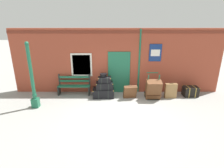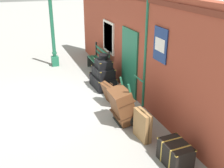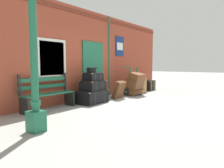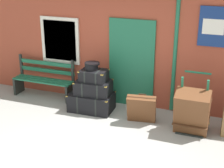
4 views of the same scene
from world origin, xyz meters
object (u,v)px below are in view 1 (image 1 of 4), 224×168
steamer_trunk_top (105,80)px  suitcase_brown (130,92)px  porters_trolley (152,92)px  suitcase_charcoal (171,91)px  round_hatbox (103,75)px  large_brown_trunk (153,90)px  steamer_trunk_base (103,93)px  corner_trunk (190,91)px  platform_bench (74,86)px  steamer_trunk_middle (104,85)px  lamp_post (33,84)px

steamer_trunk_top → suitcase_brown: size_ratio=0.92×
porters_trolley → suitcase_charcoal: (0.87, -0.03, 0.09)m
round_hatbox → large_brown_trunk: 2.44m
steamer_trunk_base → corner_trunk: corner_trunk is taller
steamer_trunk_base → round_hatbox: round_hatbox is taller
platform_bench → corner_trunk: size_ratio=2.27×
steamer_trunk_middle → porters_trolley: bearing=-2.7°
large_brown_trunk → lamp_post: bearing=-170.8°
steamer_trunk_top → round_hatbox: bearing=160.9°
steamer_trunk_middle → porters_trolley: 2.32m
platform_bench → steamer_trunk_base: (1.48, -0.36, -0.23)m
steamer_trunk_base → steamer_trunk_middle: 0.37m
steamer_trunk_top → steamer_trunk_middle: bearing=-164.8°
lamp_post → porters_trolley: 5.37m
porters_trolley → large_brown_trunk: porters_trolley is taller
lamp_post → steamer_trunk_base: size_ratio=2.69×
steamer_trunk_base → steamer_trunk_top: 0.66m
round_hatbox → corner_trunk: round_hatbox is taller
porters_trolley → suitcase_charcoal: porters_trolley is taller
steamer_trunk_middle → suitcase_brown: size_ratio=1.27×
round_hatbox → large_brown_trunk: (2.34, -0.31, -0.62)m
platform_bench → corner_trunk: 5.77m
steamer_trunk_middle → steamer_trunk_top: steamer_trunk_top is taller
suitcase_charcoal → corner_trunk: 1.08m
steamer_trunk_base → suitcase_brown: (1.28, -0.20, 0.12)m
round_hatbox → suitcase_charcoal: (3.22, -0.16, -0.74)m
lamp_post → steamer_trunk_base: (2.86, 1.13, -0.83)m
round_hatbox → steamer_trunk_base: bearing=-110.1°
steamer_trunk_middle → suitcase_charcoal: bearing=-2.4°
steamer_trunk_middle → large_brown_trunk: 2.32m
platform_bench → large_brown_trunk: platform_bench is taller
steamer_trunk_base → porters_trolley: (2.35, -0.10, 0.06)m
round_hatbox → large_brown_trunk: size_ratio=0.36×
corner_trunk → steamer_trunk_middle: bearing=-178.7°
lamp_post → round_hatbox: (2.87, 1.16, 0.05)m
platform_bench → suitcase_charcoal: size_ratio=2.11×
suitcase_charcoal → corner_trunk: suitcase_charcoal is taller
round_hatbox → suitcase_charcoal: bearing=-2.8°
steamer_trunk_top → suitcase_brown: 1.34m
suitcase_brown → suitcase_charcoal: size_ratio=0.88×
platform_bench → porters_trolley: size_ratio=1.34×
suitcase_brown → suitcase_charcoal: bearing=2.2°
lamp_post → suitcase_charcoal: bearing=9.3°
platform_bench → porters_trolley: 3.86m
suitcase_brown → steamer_trunk_base: bearing=170.9°
platform_bench → steamer_trunk_middle: (1.54, -0.35, 0.14)m
porters_trolley → large_brown_trunk: (0.00, -0.18, 0.21)m
platform_bench → large_brown_trunk: (3.83, -0.63, 0.03)m
lamp_post → steamer_trunk_middle: size_ratio=3.28×
steamer_trunk_top → round_hatbox: round_hatbox is taller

